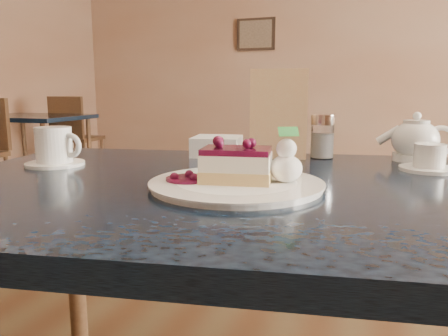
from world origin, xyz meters
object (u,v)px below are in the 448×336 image
(coffee_set, at_px, (55,148))
(bg_table_far_left, at_px, (36,183))
(main_table, at_px, (240,223))
(dessert_plate, at_px, (236,185))
(cheesecake_slice, at_px, (236,165))
(tea_set, at_px, (417,144))

(coffee_set, relative_size, bg_table_far_left, 0.08)
(main_table, relative_size, bg_table_far_left, 0.78)
(dessert_plate, relative_size, cheesecake_slice, 2.25)
(cheesecake_slice, height_order, tea_set, tea_set)
(coffee_set, bearing_deg, main_table, -4.46)
(cheesecake_slice, distance_m, tea_set, 0.55)
(main_table, distance_m, coffee_set, 0.50)
(coffee_set, xyz_separation_m, tea_set, (0.84, 0.34, 0.00))
(dessert_plate, bearing_deg, cheesecake_slice, 0.00)
(main_table, bearing_deg, cheesecake_slice, -90.00)
(coffee_set, distance_m, bg_table_far_left, 3.63)
(main_table, relative_size, tea_set, 5.33)
(main_table, distance_m, dessert_plate, 0.11)
(dessert_plate, distance_m, tea_set, 0.55)
(cheesecake_slice, xyz_separation_m, tea_set, (0.34, 0.43, 0.00))
(coffee_set, distance_m, tea_set, 0.90)
(main_table, height_order, dessert_plate, dessert_plate)
(dessert_plate, height_order, cheesecake_slice, cheesecake_slice)
(coffee_set, height_order, bg_table_far_left, coffee_set)
(tea_set, height_order, bg_table_far_left, tea_set)
(cheesecake_slice, xyz_separation_m, coffee_set, (-0.50, 0.09, -0.00))
(dessert_plate, relative_size, coffee_set, 2.14)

